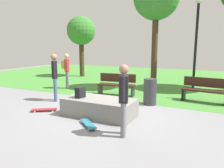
% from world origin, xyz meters
% --- Properties ---
extents(ground_plane, '(28.00, 28.00, 0.00)m').
position_xyz_m(ground_plane, '(0.00, 0.00, 0.00)').
color(ground_plane, gray).
extents(grass_lawn, '(26.60, 12.76, 0.01)m').
position_xyz_m(grass_lawn, '(0.00, 7.62, 0.00)').
color(grass_lawn, '#478C38').
rests_on(grass_lawn, ground_plane).
extents(concrete_ledge, '(2.16, 1.04, 0.53)m').
position_xyz_m(concrete_ledge, '(0.08, -0.60, 0.26)').
color(concrete_ledge, gray).
rests_on(concrete_ledge, ground_plane).
extents(backpack_on_ledge, '(0.24, 0.31, 0.32)m').
position_xyz_m(backpack_on_ledge, '(-0.51, -0.72, 0.69)').
color(backpack_on_ledge, black).
rests_on(backpack_on_ledge, concrete_ledge).
extents(skater_performing_trick, '(0.29, 0.41, 1.68)m').
position_xyz_m(skater_performing_trick, '(1.30, -1.61, 0.98)').
color(skater_performing_trick, slate).
rests_on(skater_performing_trick, ground_plane).
extents(skater_watching, '(0.36, 0.37, 1.80)m').
position_xyz_m(skater_watching, '(-2.32, 0.24, 1.07)').
color(skater_watching, '#3F5184').
rests_on(skater_watching, ground_plane).
extents(skateboard_by_ledge, '(0.77, 0.62, 0.08)m').
position_xyz_m(skateboard_by_ledge, '(-1.73, -1.01, 0.06)').
color(skateboard_by_ledge, '#A5262D').
rests_on(skateboard_by_ledge, ground_plane).
extents(skateboard_spare, '(0.75, 0.66, 0.08)m').
position_xyz_m(skateboard_spare, '(0.24, -1.48, 0.06)').
color(skateboard_spare, teal).
rests_on(skateboard_spare, ground_plane).
extents(park_bench_by_oak, '(1.64, 0.64, 0.91)m').
position_xyz_m(park_bench_by_oak, '(2.86, 2.54, 0.48)').
color(park_bench_by_oak, '#331E14').
rests_on(park_bench_by_oak, ground_plane).
extents(park_bench_near_lamppost, '(1.64, 0.66, 0.91)m').
position_xyz_m(park_bench_near_lamppost, '(-0.60, 2.16, 0.48)').
color(park_bench_near_lamppost, '#331E14').
rests_on(park_bench_near_lamppost, ground_plane).
extents(tree_tall_oak, '(1.94, 1.94, 4.10)m').
position_xyz_m(tree_tall_oak, '(-5.22, 6.37, 3.07)').
color(tree_tall_oak, '#42301E').
rests_on(tree_tall_oak, grass_lawn).
extents(lamp_post, '(0.28, 0.28, 4.28)m').
position_xyz_m(lamp_post, '(2.26, 4.85, 2.59)').
color(lamp_post, black).
rests_on(lamp_post, ground_plane).
extents(trash_bin, '(0.46, 0.46, 0.94)m').
position_xyz_m(trash_bin, '(1.11, 1.30, 0.47)').
color(trash_bin, '#333338').
rests_on(trash_bin, ground_plane).
extents(pedestrian_with_backpack, '(0.45, 0.45, 1.73)m').
position_xyz_m(pedestrian_with_backpack, '(-3.43, 2.37, 1.04)').
color(pedestrian_with_backpack, slate).
rests_on(pedestrian_with_backpack, ground_plane).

